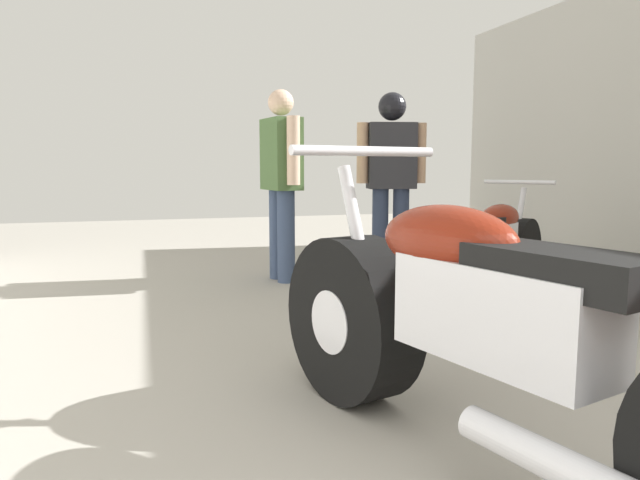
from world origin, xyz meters
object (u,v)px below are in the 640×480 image
(motorcycle_maroon_cruiser, at_px, (512,348))
(motorcycle_black_naked, at_px, (486,254))
(mechanic_with_helmet, at_px, (391,166))
(mechanic_in_blue, at_px, (281,174))

(motorcycle_maroon_cruiser, bearing_deg, motorcycle_black_naked, 59.24)
(motorcycle_maroon_cruiser, relative_size, mechanic_with_helmet, 1.37)
(mechanic_with_helmet, bearing_deg, motorcycle_maroon_cruiser, -107.91)
(motorcycle_black_naked, distance_m, mechanic_in_blue, 1.86)
(motorcycle_maroon_cruiser, relative_size, mechanic_in_blue, 1.39)
(motorcycle_black_naked, relative_size, mechanic_in_blue, 1.00)
(motorcycle_maroon_cruiser, bearing_deg, mechanic_in_blue, 88.52)
(motorcycle_maroon_cruiser, height_order, mechanic_in_blue, mechanic_in_blue)
(motorcycle_maroon_cruiser, relative_size, motorcycle_black_naked, 1.39)
(motorcycle_maroon_cruiser, xyz_separation_m, mechanic_with_helmet, (1.15, 3.56, 0.54))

